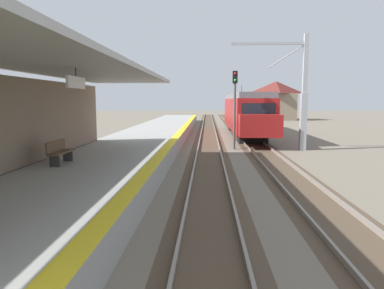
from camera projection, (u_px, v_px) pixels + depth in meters
station_platform at (122, 157)px, 17.72m from camera, size 5.00×80.00×0.91m
track_pair_nearest_platform at (209, 154)px, 21.55m from camera, size 2.34×120.00×0.16m
track_pair_middle at (265, 154)px, 21.40m from camera, size 2.34×120.00×0.16m
approaching_train at (245, 112)px, 32.82m from camera, size 2.93×19.60×4.76m
rail_signal_post at (235, 102)px, 23.50m from camera, size 0.32×0.34×5.20m
catenary_pylon_far_side at (300, 95)px, 22.98m from camera, size 5.00×0.40×7.50m
platform_bench at (59, 151)px, 13.25m from camera, size 0.45×1.60×0.88m
distant_trackside_house at (276, 100)px, 58.96m from camera, size 6.60×5.28×6.40m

